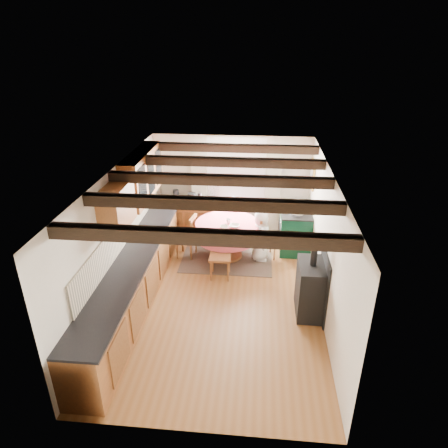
# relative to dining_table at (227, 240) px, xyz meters

# --- Properties ---
(floor) EXTENTS (3.60, 5.50, 0.00)m
(floor) POSITION_rel_dining_table_xyz_m (-0.00, -1.55, -0.41)
(floor) COLOR brown
(floor) RESTS_ON ground
(ceiling) EXTENTS (3.60, 5.50, 0.00)m
(ceiling) POSITION_rel_dining_table_xyz_m (-0.00, -1.55, 1.99)
(ceiling) COLOR white
(ceiling) RESTS_ON ground
(wall_back) EXTENTS (3.60, 0.00, 2.40)m
(wall_back) POSITION_rel_dining_table_xyz_m (-0.00, 1.20, 0.79)
(wall_back) COLOR silver
(wall_back) RESTS_ON ground
(wall_front) EXTENTS (3.60, 0.00, 2.40)m
(wall_front) POSITION_rel_dining_table_xyz_m (-0.00, -4.30, 0.79)
(wall_front) COLOR silver
(wall_front) RESTS_ON ground
(wall_left) EXTENTS (0.00, 5.50, 2.40)m
(wall_left) POSITION_rel_dining_table_xyz_m (-1.80, -1.55, 0.79)
(wall_left) COLOR silver
(wall_left) RESTS_ON ground
(wall_right) EXTENTS (0.00, 5.50, 2.40)m
(wall_right) POSITION_rel_dining_table_xyz_m (1.80, -1.55, 0.79)
(wall_right) COLOR silver
(wall_right) RESTS_ON ground
(beam_a) EXTENTS (3.60, 0.16, 0.16)m
(beam_a) POSITION_rel_dining_table_xyz_m (-0.00, -3.55, 1.90)
(beam_a) COLOR black
(beam_a) RESTS_ON ceiling
(beam_b) EXTENTS (3.60, 0.16, 0.16)m
(beam_b) POSITION_rel_dining_table_xyz_m (-0.00, -2.55, 1.90)
(beam_b) COLOR black
(beam_b) RESTS_ON ceiling
(beam_c) EXTENTS (3.60, 0.16, 0.16)m
(beam_c) POSITION_rel_dining_table_xyz_m (-0.00, -1.55, 1.90)
(beam_c) COLOR black
(beam_c) RESTS_ON ceiling
(beam_d) EXTENTS (3.60, 0.16, 0.16)m
(beam_d) POSITION_rel_dining_table_xyz_m (-0.00, -0.55, 1.90)
(beam_d) COLOR black
(beam_d) RESTS_ON ceiling
(beam_e) EXTENTS (3.60, 0.16, 0.16)m
(beam_e) POSITION_rel_dining_table_xyz_m (-0.00, 0.45, 1.90)
(beam_e) COLOR black
(beam_e) RESTS_ON ceiling
(splash_left) EXTENTS (0.02, 4.50, 0.55)m
(splash_left) POSITION_rel_dining_table_xyz_m (-1.78, -1.25, 0.79)
(splash_left) COLOR beige
(splash_left) RESTS_ON wall_left
(splash_back) EXTENTS (1.40, 0.02, 0.55)m
(splash_back) POSITION_rel_dining_table_xyz_m (-1.00, 1.18, 0.79)
(splash_back) COLOR beige
(splash_back) RESTS_ON wall_back
(base_cabinet_left) EXTENTS (0.60, 5.30, 0.88)m
(base_cabinet_left) POSITION_rel_dining_table_xyz_m (-1.50, -1.55, 0.03)
(base_cabinet_left) COLOR #995425
(base_cabinet_left) RESTS_ON floor
(base_cabinet_back) EXTENTS (1.30, 0.60, 0.88)m
(base_cabinet_back) POSITION_rel_dining_table_xyz_m (-1.05, 0.90, 0.03)
(base_cabinet_back) COLOR #995425
(base_cabinet_back) RESTS_ON floor
(worktop_left) EXTENTS (0.64, 5.30, 0.04)m
(worktop_left) POSITION_rel_dining_table_xyz_m (-1.48, -1.55, 0.49)
(worktop_left) COLOR black
(worktop_left) RESTS_ON base_cabinet_left
(worktop_back) EXTENTS (1.30, 0.64, 0.04)m
(worktop_back) POSITION_rel_dining_table_xyz_m (-1.05, 0.88, 0.49)
(worktop_back) COLOR black
(worktop_back) RESTS_ON base_cabinet_back
(wall_cabinet_glass) EXTENTS (0.34, 1.80, 0.90)m
(wall_cabinet_glass) POSITION_rel_dining_table_xyz_m (-1.63, -0.35, 1.54)
(wall_cabinet_glass) COLOR #995425
(wall_cabinet_glass) RESTS_ON wall_left
(wall_cabinet_solid) EXTENTS (0.34, 0.90, 0.70)m
(wall_cabinet_solid) POSITION_rel_dining_table_xyz_m (-1.63, -1.85, 1.49)
(wall_cabinet_solid) COLOR #995425
(wall_cabinet_solid) RESTS_ON wall_left
(window_frame) EXTENTS (1.34, 0.03, 1.54)m
(window_frame) POSITION_rel_dining_table_xyz_m (0.10, 1.19, 1.19)
(window_frame) COLOR white
(window_frame) RESTS_ON wall_back
(window_pane) EXTENTS (1.20, 0.01, 1.40)m
(window_pane) POSITION_rel_dining_table_xyz_m (0.10, 1.19, 1.19)
(window_pane) COLOR white
(window_pane) RESTS_ON wall_back
(curtain_left) EXTENTS (0.35, 0.10, 2.10)m
(curtain_left) POSITION_rel_dining_table_xyz_m (-0.75, 1.10, 0.69)
(curtain_left) COLOR #BCC892
(curtain_left) RESTS_ON wall_back
(curtain_right) EXTENTS (0.35, 0.10, 2.10)m
(curtain_right) POSITION_rel_dining_table_xyz_m (0.95, 1.10, 0.69)
(curtain_right) COLOR #BCC892
(curtain_right) RESTS_ON wall_back
(curtain_rod) EXTENTS (2.00, 0.03, 0.03)m
(curtain_rod) POSITION_rel_dining_table_xyz_m (0.10, 1.10, 1.79)
(curtain_rod) COLOR black
(curtain_rod) RESTS_ON wall_back
(wall_picture) EXTENTS (0.04, 0.50, 0.60)m
(wall_picture) POSITION_rel_dining_table_xyz_m (1.77, 0.75, 1.29)
(wall_picture) COLOR gold
(wall_picture) RESTS_ON wall_right
(wall_plate) EXTENTS (0.30, 0.02, 0.30)m
(wall_plate) POSITION_rel_dining_table_xyz_m (1.05, 1.17, 1.29)
(wall_plate) COLOR silver
(wall_plate) RESTS_ON wall_back
(rug) EXTENTS (1.94, 1.51, 0.01)m
(rug) POSITION_rel_dining_table_xyz_m (0.00, 0.00, -0.40)
(rug) COLOR brown
(rug) RESTS_ON floor
(dining_table) EXTENTS (1.36, 1.36, 0.82)m
(dining_table) POSITION_rel_dining_table_xyz_m (0.00, 0.00, 0.00)
(dining_table) COLOR #BF4373
(dining_table) RESTS_ON floor
(chair_near) EXTENTS (0.42, 0.44, 0.98)m
(chair_near) POSITION_rel_dining_table_xyz_m (-0.07, -0.79, 0.08)
(chair_near) COLOR brown
(chair_near) RESTS_ON floor
(chair_left) EXTENTS (0.50, 0.48, 0.96)m
(chair_left) POSITION_rel_dining_table_xyz_m (-0.89, -0.02, 0.07)
(chair_left) COLOR brown
(chair_left) RESTS_ON floor
(chair_right) EXTENTS (0.52, 0.51, 0.97)m
(chair_right) POSITION_rel_dining_table_xyz_m (0.83, 0.08, 0.07)
(chair_right) COLOR brown
(chair_right) RESTS_ON floor
(aga_range) EXTENTS (0.67, 1.04, 0.95)m
(aga_range) POSITION_rel_dining_table_xyz_m (1.47, 0.55, 0.07)
(aga_range) COLOR #0A3521
(aga_range) RESTS_ON floor
(cast_iron_stove) EXTENTS (0.45, 0.75, 1.50)m
(cast_iron_stove) POSITION_rel_dining_table_xyz_m (1.58, -1.78, 0.34)
(cast_iron_stove) COLOR black
(cast_iron_stove) RESTS_ON floor
(child_far) EXTENTS (0.45, 0.32, 1.13)m
(child_far) POSITION_rel_dining_table_xyz_m (0.07, 0.78, 0.16)
(child_far) COLOR #515071
(child_far) RESTS_ON floor
(child_right) EXTENTS (0.37, 0.56, 1.14)m
(child_right) POSITION_rel_dining_table_xyz_m (0.71, -0.02, 0.16)
(child_right) COLOR white
(child_right) RESTS_ON floor
(bowl_a) EXTENTS (0.25, 0.25, 0.05)m
(bowl_a) POSITION_rel_dining_table_xyz_m (0.16, -0.17, 0.44)
(bowl_a) COLOR silver
(bowl_a) RESTS_ON dining_table
(bowl_b) EXTENTS (0.22, 0.22, 0.06)m
(bowl_b) POSITION_rel_dining_table_xyz_m (-0.05, -0.26, 0.44)
(bowl_b) COLOR silver
(bowl_b) RESTS_ON dining_table
(cup) EXTENTS (0.11, 0.11, 0.09)m
(cup) POSITION_rel_dining_table_xyz_m (0.02, 0.01, 0.45)
(cup) COLOR silver
(cup) RESTS_ON dining_table
(canister_tall) EXTENTS (0.14, 0.14, 0.24)m
(canister_tall) POSITION_rel_dining_table_xyz_m (-1.29, 0.96, 0.63)
(canister_tall) COLOR #262628
(canister_tall) RESTS_ON worktop_back
(canister_wide) EXTENTS (0.18, 0.18, 0.20)m
(canister_wide) POSITION_rel_dining_table_xyz_m (-0.90, 0.88, 0.61)
(canister_wide) COLOR #262628
(canister_wide) RESTS_ON worktop_back
(canister_slim) EXTENTS (0.09, 0.09, 0.25)m
(canister_slim) POSITION_rel_dining_table_xyz_m (-0.70, 0.79, 0.63)
(canister_slim) COLOR #262628
(canister_slim) RESTS_ON worktop_back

